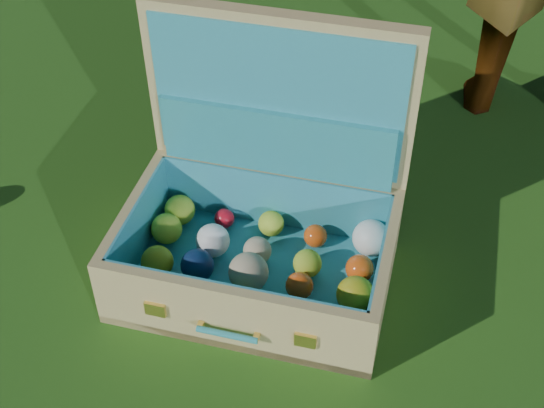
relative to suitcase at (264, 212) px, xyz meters
The scene contains 2 objects.
ground 0.18m from the suitcase, 109.03° to the right, with size 60.00×60.00×0.00m, color #215114.
suitcase is the anchor object (origin of this frame).
Camera 1 is at (0.60, -0.98, 1.27)m, focal length 50.00 mm.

